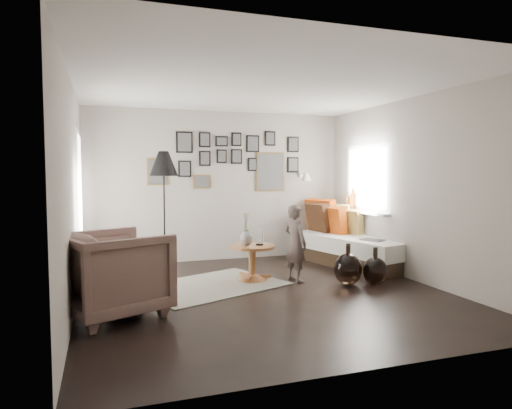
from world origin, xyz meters
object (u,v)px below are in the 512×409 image
object	(u,v)px
pedestal_table	(252,264)
vase	(246,236)
magazine_basket	(125,295)
daybed	(351,244)
child	(295,243)
floor_lamp	(164,168)
demijohn_small	(375,271)
armchair	(114,273)
demijohn_large	(348,269)

from	to	relation	value
pedestal_table	vase	xyz separation A→B (m)	(-0.08, 0.02, 0.41)
pedestal_table	magazine_basket	distance (m)	2.08
pedestal_table	daybed	bearing A→B (deg)	17.17
pedestal_table	magazine_basket	size ratio (longest dim) A/B	1.39
pedestal_table	child	xyz separation A→B (m)	(0.56, -0.23, 0.31)
floor_lamp	demijohn_small	bearing A→B (deg)	-33.20
armchair	demijohn_small	world-z (taller)	armchair
child	armchair	bearing A→B (deg)	90.82
pedestal_table	armchair	distance (m)	2.18
vase	demijohn_large	xyz separation A→B (m)	(1.23, -0.69, -0.42)
vase	floor_lamp	xyz separation A→B (m)	(-1.03, 0.90, 0.96)
vase	floor_lamp	distance (m)	1.67
pedestal_table	floor_lamp	xyz separation A→B (m)	(-1.11, 0.92, 1.37)
floor_lamp	demijohn_small	world-z (taller)	floor_lamp
armchair	demijohn_small	size ratio (longest dim) A/B	1.94
floor_lamp	daybed	bearing A→B (deg)	-5.95
demijohn_large	magazine_basket	bearing A→B (deg)	-172.53
vase	floor_lamp	size ratio (longest dim) A/B	0.25
pedestal_table	child	distance (m)	0.68
vase	child	xyz separation A→B (m)	(0.64, -0.25, -0.10)
pedestal_table	armchair	xyz separation A→B (m)	(-1.90, -1.06, 0.23)
pedestal_table	magazine_basket	world-z (taller)	pedestal_table
floor_lamp	demijohn_large	world-z (taller)	floor_lamp
floor_lamp	demijohn_large	distance (m)	3.09
vase	armchair	xyz separation A→B (m)	(-1.82, -1.08, -0.19)
vase	daybed	distance (m)	2.12
armchair	floor_lamp	xyz separation A→B (m)	(0.79, 1.97, 1.14)
daybed	demijohn_small	xyz separation A→B (m)	(-0.44, -1.39, -0.14)
daybed	armchair	bearing A→B (deg)	-171.07
daybed	magazine_basket	bearing A→B (deg)	-170.43
armchair	floor_lamp	world-z (taller)	floor_lamp
floor_lamp	pedestal_table	bearing A→B (deg)	-39.53
daybed	demijohn_large	size ratio (longest dim) A/B	4.06
vase	pedestal_table	bearing A→B (deg)	-14.04
vase	daybed	world-z (taller)	daybed
demijohn_small	child	size ratio (longest dim) A/B	0.48
vase	armchair	world-z (taller)	vase
demijohn_large	demijohn_small	world-z (taller)	demijohn_large
pedestal_table	vase	bearing A→B (deg)	165.96
demijohn_small	child	distance (m)	1.15
floor_lamp	vase	bearing A→B (deg)	-41.02
magazine_basket	child	distance (m)	2.51
pedestal_table	vase	world-z (taller)	vase
demijohn_small	demijohn_large	bearing A→B (deg)	161.08
daybed	floor_lamp	size ratio (longest dim) A/B	1.25
demijohn_large	vase	bearing A→B (deg)	150.63
vase	armchair	distance (m)	2.12
pedestal_table	floor_lamp	world-z (taller)	floor_lamp
armchair	magazine_basket	distance (m)	0.27
armchair	pedestal_table	bearing A→B (deg)	-83.59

